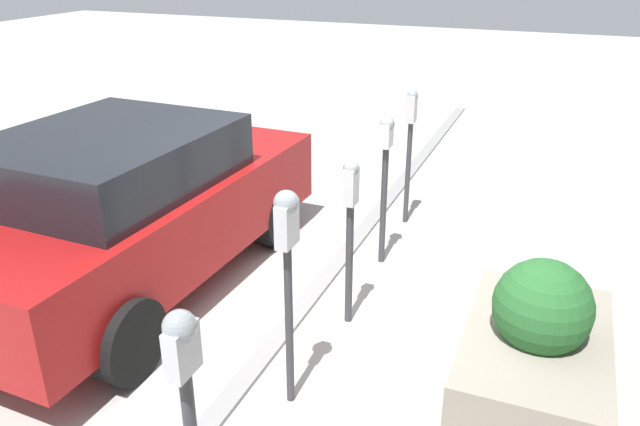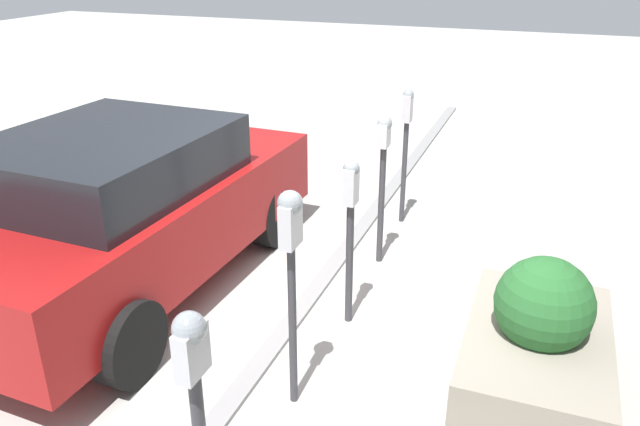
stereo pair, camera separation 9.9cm
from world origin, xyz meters
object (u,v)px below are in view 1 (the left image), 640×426
Objects in this scene: parking_meter_nearest at (186,385)px; parking_meter_middle at (350,216)px; parking_meter_second at (287,248)px; planter_box at (536,346)px; parking_meter_fourth at (385,163)px; parked_car_front at (125,205)px; parking_meter_farthest at (410,133)px.

parking_meter_middle reaches higher than parking_meter_nearest.
parking_meter_second is 0.98× the size of planter_box.
parking_meter_fourth reaches higher than parking_meter_nearest.
parking_meter_second reaches higher than parked_car_front.
parking_meter_middle is at bearing -84.25° from parked_car_front.
parking_meter_middle is at bearing 77.31° from planter_box.
parked_car_front is at bearing 43.96° from parking_meter_nearest.
parked_car_front is at bearing 138.80° from parking_meter_farthest.
planter_box is (-0.35, -1.53, -0.62)m from parking_meter_middle.
parking_meter_farthest is (1.05, 0.03, 0.01)m from parking_meter_fourth.
parked_car_front reaches higher than parking_meter_fourth.
parking_meter_second is at bearing -179.36° from parking_meter_farthest.
parking_meter_nearest is at bearing -134.07° from parked_car_front.
parking_meter_second is 1.06× the size of parking_meter_fourth.
parking_meter_fourth is (2.26, 0.01, -0.15)m from parking_meter_second.
planter_box is 0.41× the size of parked_car_front.
parking_meter_fourth is 2.45m from parked_car_front.
parking_meter_second is 3.31m from parking_meter_farthest.
parking_meter_farthest is at bearing 0.64° from parking_meter_second.
parking_meter_fourth is (1.15, 0.05, 0.07)m from parking_meter_middle.
parking_meter_middle is 2.20m from parking_meter_farthest.
parking_meter_nearest is 4.50m from parking_meter_farthest.
parking_meter_farthest reaches higher than parking_meter_fourth.
planter_box is at bearing -147.68° from parking_meter_farthest.
parking_meter_fourth reaches higher than parking_meter_middle.
parking_meter_middle is 1.69m from planter_box.
planter_box is at bearing -133.36° from parking_meter_fourth.
parking_meter_farthest is (2.20, 0.08, 0.08)m from parking_meter_middle.
parking_meter_second is (1.20, 0.00, 0.18)m from parking_meter_nearest.
parking_meter_farthest is 3.12m from parked_car_front.
parking_meter_second is at bearing -179.73° from parking_meter_fourth.
parking_meter_fourth is 0.38× the size of parked_car_front.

